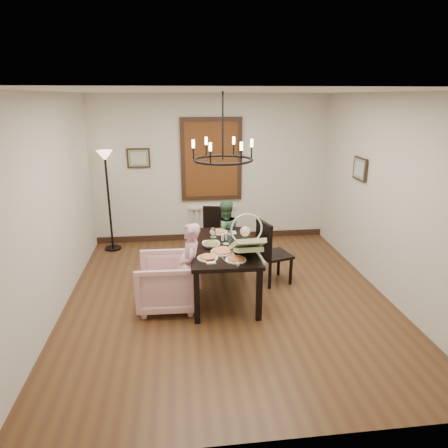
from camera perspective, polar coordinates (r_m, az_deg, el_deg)
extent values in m
cube|color=#4B2B19|center=(5.78, 0.55, -10.50)|extent=(4.50, 5.00, 0.01)
cube|color=white|center=(5.09, 0.64, 18.47)|extent=(4.50, 5.00, 0.01)
cube|color=beige|center=(7.69, -1.82, 7.76)|extent=(4.50, 0.01, 2.80)
cube|color=beige|center=(5.46, -23.55, 2.08)|extent=(0.01, 5.00, 2.80)
cube|color=beige|center=(5.98, 22.56, 3.46)|extent=(0.01, 5.00, 2.80)
cube|color=black|center=(5.59, -0.16, -3.30)|extent=(0.95, 1.63, 0.05)
cube|color=black|center=(5.05, -3.91, -10.48)|extent=(0.07, 0.07, 0.70)
cube|color=black|center=(6.40, -4.26, -4.17)|extent=(0.07, 0.07, 0.70)
cube|color=black|center=(5.12, 5.03, -10.08)|extent=(0.07, 0.07, 0.70)
cube|color=black|center=(6.46, 2.73, -3.94)|extent=(0.07, 0.07, 0.70)
imported|color=beige|center=(5.47, -8.23, -8.22)|extent=(0.81, 0.79, 0.72)
imported|color=#CC90A1|center=(5.32, -4.75, -7.19)|extent=(0.26, 0.38, 1.00)
imported|color=#3F6A46|center=(6.54, 0.08, -2.40)|extent=(0.55, 0.48, 0.96)
imported|color=white|center=(5.51, -1.86, -2.93)|extent=(0.30, 0.30, 0.07)
cylinder|color=tan|center=(5.32, -0.22, -3.90)|extent=(0.31, 0.31, 0.04)
cylinder|color=silver|center=(5.68, 0.82, -1.84)|extent=(0.08, 0.08, 0.15)
cube|color=brown|center=(7.62, -1.81, 9.19)|extent=(1.00, 0.03, 1.40)
cube|color=black|center=(7.63, -12.10, 9.20)|extent=(0.42, 0.03, 0.36)
cube|color=black|center=(6.69, 18.84, 7.48)|extent=(0.03, 0.42, 0.36)
torus|color=black|center=(5.27, -0.18, 9.18)|extent=(0.80, 0.80, 0.04)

